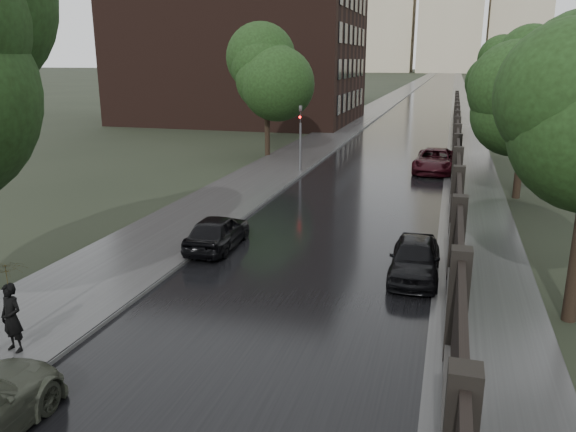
# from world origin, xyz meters

# --- Properties ---
(road) EXTENTS (8.00, 420.00, 0.02)m
(road) POSITION_xyz_m (0.00, 190.00, 0.01)
(road) COLOR black
(road) RESTS_ON ground
(sidewalk_left) EXTENTS (4.00, 420.00, 0.16)m
(sidewalk_left) POSITION_xyz_m (-6.00, 190.00, 0.08)
(sidewalk_left) COLOR #2D2D2D
(sidewalk_left) RESTS_ON ground
(verge_right) EXTENTS (3.00, 420.00, 0.08)m
(verge_right) POSITION_xyz_m (5.50, 190.00, 0.04)
(verge_right) COLOR #2D2D2D
(verge_right) RESTS_ON ground
(fence_right) EXTENTS (0.45, 75.72, 2.70)m
(fence_right) POSITION_xyz_m (4.60, 32.01, 1.01)
(fence_right) COLOR #383533
(fence_right) RESTS_ON ground
(tree_left_far) EXTENTS (4.25, 4.25, 7.39)m
(tree_left_far) POSITION_xyz_m (-8.00, 30.00, 5.24)
(tree_left_far) COLOR black
(tree_left_far) RESTS_ON ground
(tree_right_b) EXTENTS (4.08, 4.08, 7.01)m
(tree_right_b) POSITION_xyz_m (7.50, 22.00, 4.95)
(tree_right_b) COLOR black
(tree_right_b) RESTS_ON ground
(tree_right_c) EXTENTS (4.08, 4.08, 7.01)m
(tree_right_c) POSITION_xyz_m (7.50, 40.00, 4.95)
(tree_right_c) COLOR black
(tree_right_c) RESTS_ON ground
(traffic_light) EXTENTS (0.16, 0.32, 4.00)m
(traffic_light) POSITION_xyz_m (-4.30, 24.99, 2.40)
(traffic_light) COLOR #59595E
(traffic_light) RESTS_ON ground
(brick_building) EXTENTS (24.00, 18.00, 20.00)m
(brick_building) POSITION_xyz_m (-18.00, 52.00, 10.00)
(brick_building) COLOR black
(brick_building) RESTS_ON ground
(hatchback_left) EXTENTS (1.63, 3.75, 1.26)m
(hatchback_left) POSITION_xyz_m (-3.60, 10.82, 0.63)
(hatchback_left) COLOR black
(hatchback_left) RESTS_ON ground
(car_right_near) EXTENTS (1.55, 3.75, 1.27)m
(car_right_near) POSITION_xyz_m (3.40, 9.93, 0.64)
(car_right_near) COLOR black
(car_right_near) RESTS_ON ground
(car_right_far) EXTENTS (2.57, 5.17, 1.41)m
(car_right_far) POSITION_xyz_m (3.40, 27.62, 0.70)
(car_right_far) COLOR black
(car_right_far) RESTS_ON ground
(pedestrian_umbrella) EXTENTS (1.11, 1.12, 2.53)m
(pedestrian_umbrella) POSITION_xyz_m (-5.03, 2.44, 1.85)
(pedestrian_umbrella) COLOR black
(pedestrian_umbrella) RESTS_ON sidewalk_left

